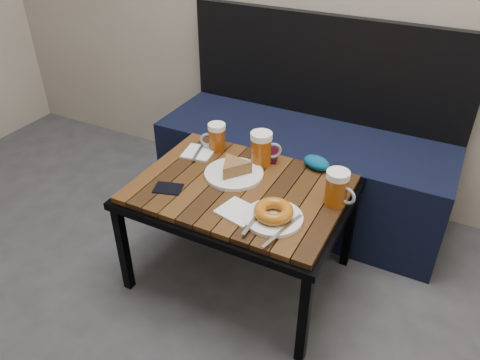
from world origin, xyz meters
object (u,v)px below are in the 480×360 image
at_px(beer_mug_centre, 262,149).
at_px(plate_bagel, 273,214).
at_px(passport_navy, 168,188).
at_px(passport_burgundy, 267,155).
at_px(beer_mug_right, 337,188).
at_px(beer_mug_left, 216,137).
at_px(plate_pie, 234,170).
at_px(cafe_table, 240,195).
at_px(bench, 304,163).
at_px(knit_pouch, 317,163).

relative_size(beer_mug_centre, plate_bagel, 0.53).
xyz_separation_m(passport_navy, passport_burgundy, (0.23, 0.40, 0.00)).
height_order(beer_mug_right, plate_bagel, beer_mug_right).
height_order(beer_mug_left, passport_burgundy, beer_mug_left).
distance_m(beer_mug_left, plate_pie, 0.23).
bearing_deg(passport_navy, cafe_table, 104.69).
distance_m(bench, cafe_table, 0.61).
distance_m(bench, knit_pouch, 0.43).
relative_size(bench, beer_mug_centre, 9.73).
height_order(passport_navy, knit_pouch, knit_pouch).
xyz_separation_m(plate_bagel, passport_burgundy, (-0.20, 0.39, -0.02)).
xyz_separation_m(beer_mug_left, beer_mug_centre, (0.22, -0.02, 0.01)).
bearing_deg(bench, beer_mug_left, -126.15).
xyz_separation_m(beer_mug_left, passport_burgundy, (0.22, 0.05, -0.06)).
relative_size(cafe_table, passport_navy, 7.90).
xyz_separation_m(cafe_table, passport_burgundy, (-0.00, 0.26, 0.05)).
height_order(beer_mug_right, passport_burgundy, beer_mug_right).
bearing_deg(plate_bagel, knit_pouch, 87.03).
bearing_deg(plate_pie, cafe_table, -44.91).
bearing_deg(passport_navy, plate_bagel, 75.00).
distance_m(beer_mug_left, plate_bagel, 0.54).
distance_m(bench, passport_navy, 0.81).
bearing_deg(bench, plate_pie, -101.93).
xyz_separation_m(cafe_table, beer_mug_right, (0.36, 0.06, 0.11)).
bearing_deg(cafe_table, beer_mug_left, 136.79).
distance_m(cafe_table, knit_pouch, 0.35).
relative_size(plate_bagel, passport_navy, 2.57).
height_order(plate_pie, passport_navy, plate_pie).
bearing_deg(beer_mug_centre, bench, 48.25).
bearing_deg(plate_bagel, beer_mug_right, 49.51).
relative_size(bench, beer_mug_right, 10.30).
distance_m(beer_mug_left, beer_mug_right, 0.60).
bearing_deg(plate_pie, bench, 78.07).
bearing_deg(beer_mug_centre, knit_pouch, -16.04).
height_order(beer_mug_left, plate_bagel, beer_mug_left).
xyz_separation_m(beer_mug_right, plate_pie, (-0.42, -0.00, -0.04)).
bearing_deg(bench, passport_navy, -111.86).
height_order(plate_bagel, knit_pouch, plate_bagel).
height_order(beer_mug_centre, plate_pie, beer_mug_centre).
height_order(plate_pie, passport_burgundy, plate_pie).
bearing_deg(cafe_table, beer_mug_centre, 89.03).
bearing_deg(beer_mug_left, bench, -154.49).
bearing_deg(cafe_table, knit_pouch, 49.89).
distance_m(cafe_table, passport_burgundy, 0.26).
bearing_deg(passport_navy, beer_mug_right, 92.25).
xyz_separation_m(plate_pie, plate_bagel, (0.25, -0.19, -0.00)).
bearing_deg(plate_bagel, passport_navy, -178.54).
xyz_separation_m(beer_mug_centre, passport_burgundy, (-0.01, 0.07, -0.07)).
height_order(plate_pie, knit_pouch, plate_pie).
relative_size(beer_mug_centre, passport_navy, 1.35).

